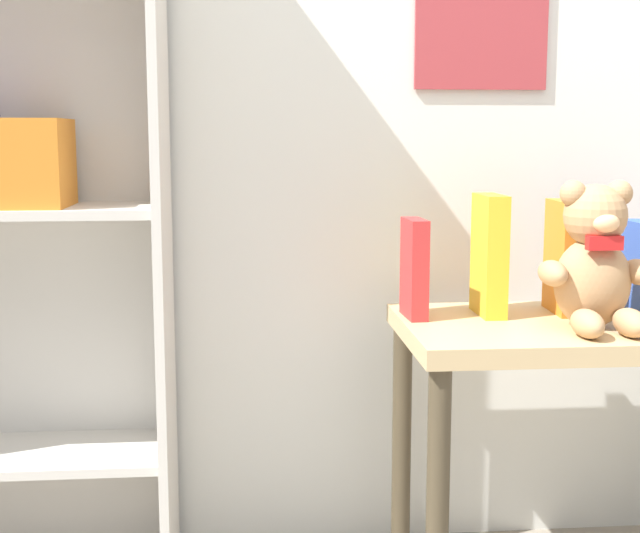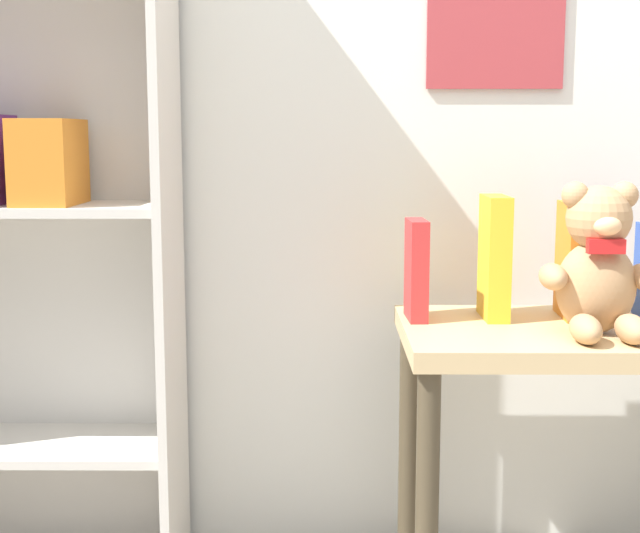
% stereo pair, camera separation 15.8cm
% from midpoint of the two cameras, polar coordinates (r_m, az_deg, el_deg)
% --- Properties ---
extents(bookshelf_side, '(0.61, 0.26, 1.52)m').
position_cam_midpoint_polar(bookshelf_side, '(1.86, -21.77, 6.09)').
color(bookshelf_side, beige).
rests_on(bookshelf_side, ground_plane).
extents(display_table, '(0.66, 0.41, 0.55)m').
position_cam_midpoint_polar(display_table, '(1.76, 13.51, -6.26)').
color(display_table, tan).
rests_on(display_table, ground_plane).
extents(teddy_bear, '(0.21, 0.19, 0.27)m').
position_cam_midpoint_polar(teddy_bear, '(1.66, 14.63, 0.27)').
color(teddy_bear, tan).
rests_on(teddy_bear, display_table).
extents(book_standing_red, '(0.04, 0.11, 0.19)m').
position_cam_midpoint_polar(book_standing_red, '(1.71, 3.44, -0.13)').
color(book_standing_red, red).
rests_on(book_standing_red, display_table).
extents(book_standing_yellow, '(0.04, 0.13, 0.24)m').
position_cam_midpoint_polar(book_standing_yellow, '(1.75, 8.26, 0.72)').
color(book_standing_yellow, gold).
rests_on(book_standing_yellow, display_table).
extents(book_standing_orange, '(0.04, 0.13, 0.22)m').
position_cam_midpoint_polar(book_standing_orange, '(1.80, 12.85, 0.60)').
color(book_standing_orange, orange).
rests_on(book_standing_orange, display_table).
extents(book_standing_blue, '(0.04, 0.12, 0.18)m').
position_cam_midpoint_polar(book_standing_blue, '(1.83, 17.50, -0.08)').
color(book_standing_blue, '#2D51B7').
rests_on(book_standing_blue, display_table).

